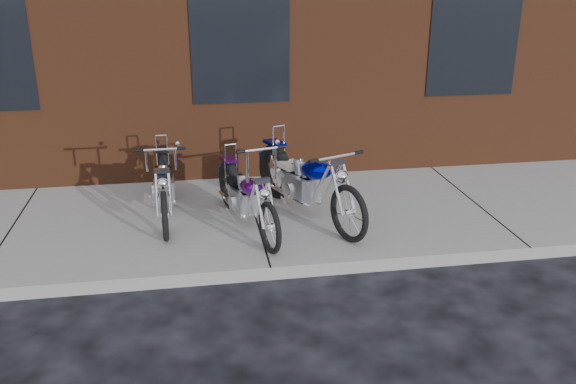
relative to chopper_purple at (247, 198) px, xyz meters
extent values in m
plane|color=black|center=(0.14, -1.13, -0.52)|extent=(120.00, 120.00, 0.00)
cube|color=#A09D96|center=(0.14, 0.37, -0.45)|extent=(22.00, 3.00, 0.15)
torus|color=black|center=(-0.13, 0.51, -0.04)|extent=(0.28, 0.67, 0.66)
torus|color=black|center=(0.21, -0.88, -0.08)|extent=(0.20, 0.59, 0.59)
cube|color=gray|center=(0.01, -0.06, -0.05)|extent=(0.34, 0.42, 0.27)
ellipsoid|color=#5B0C8A|center=(0.07, -0.31, 0.21)|extent=(0.35, 0.55, 0.28)
cube|color=black|center=(-0.04, 0.17, 0.13)|extent=(0.27, 0.30, 0.05)
cylinder|color=white|center=(0.19, -0.77, 0.16)|extent=(0.10, 0.27, 0.49)
cylinder|color=white|center=(0.16, -0.66, 0.77)|extent=(0.50, 0.15, 0.03)
cylinder|color=white|center=(-0.11, 0.44, 0.30)|extent=(0.02, 0.02, 0.44)
cylinder|color=white|center=(0.07, 0.16, -0.17)|extent=(0.24, 0.81, 0.04)
torus|color=black|center=(0.55, 0.79, 0.01)|extent=(0.43, 0.76, 0.76)
torus|color=black|center=(1.18, -0.75, -0.03)|extent=(0.33, 0.67, 0.69)
cube|color=gray|center=(0.81, 0.16, 0.00)|extent=(0.43, 0.50, 0.32)
ellipsoid|color=#0007A8|center=(0.92, -0.11, 0.31)|extent=(0.48, 0.64, 0.33)
cube|color=beige|center=(0.70, 0.41, 0.21)|extent=(0.35, 0.37, 0.06)
cylinder|color=white|center=(1.13, -0.63, 0.25)|extent=(0.16, 0.30, 0.57)
cylinder|color=white|center=(1.08, -0.51, 0.59)|extent=(0.55, 0.25, 0.03)
cylinder|color=white|center=(0.58, 0.71, 0.41)|extent=(0.03, 0.03, 0.51)
cylinder|color=white|center=(0.84, 0.42, -0.14)|extent=(0.41, 0.90, 0.05)
torus|color=black|center=(-1.01, 1.08, -0.04)|extent=(0.15, 0.67, 0.66)
torus|color=black|center=(-0.97, -0.36, -0.07)|extent=(0.08, 0.60, 0.60)
cube|color=gray|center=(-1.00, 0.49, -0.05)|extent=(0.27, 0.38, 0.28)
ellipsoid|color=black|center=(-0.99, 0.24, 0.22)|extent=(0.25, 0.51, 0.28)
cube|color=black|center=(-1.00, 0.73, 0.13)|extent=(0.23, 0.26, 0.06)
cylinder|color=white|center=(-0.97, -0.25, 0.17)|extent=(0.04, 0.27, 0.50)
cylinder|color=white|center=(-0.98, -0.13, 0.67)|extent=(0.51, 0.04, 0.03)
cylinder|color=white|center=(-1.01, 1.01, 0.31)|extent=(0.02, 0.02, 0.44)
cylinder|color=white|center=(-0.89, 0.70, -0.17)|extent=(0.07, 0.83, 0.04)
camera|label=1|loc=(-0.62, -6.88, 2.65)|focal=38.00mm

